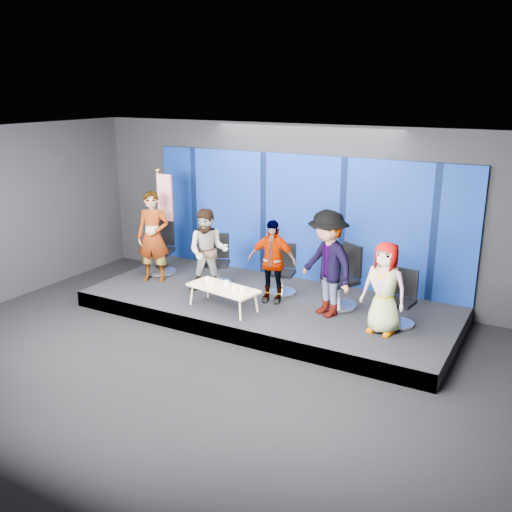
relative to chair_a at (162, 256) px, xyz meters
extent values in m
plane|color=black|center=(2.79, -2.79, -0.68)|extent=(10.00, 10.00, 0.00)
cube|color=black|center=(2.79, 1.21, 1.07)|extent=(10.00, 0.02, 3.50)
cube|color=black|center=(2.79, -2.79, 2.82)|extent=(10.00, 8.00, 0.02)
cube|color=black|center=(2.79, -0.29, -0.53)|extent=(7.00, 3.00, 0.30)
cube|color=#071952|center=(2.79, 1.16, 0.92)|extent=(7.00, 0.08, 2.60)
cylinder|color=silver|center=(0.02, -0.06, -0.35)|extent=(0.84, 0.84, 0.07)
cylinder|color=silver|center=(0.02, -0.06, -0.10)|extent=(0.08, 0.08, 0.44)
cube|color=black|center=(0.02, -0.06, 0.12)|extent=(0.67, 0.67, 0.08)
cube|color=black|center=(-0.07, 0.19, 0.48)|extent=(0.47, 0.21, 0.60)
imported|color=black|center=(0.19, -0.47, 0.56)|extent=(0.80, 0.66, 1.88)
cylinder|color=silver|center=(1.48, -0.06, -0.35)|extent=(0.76, 0.76, 0.06)
cylinder|color=silver|center=(1.48, -0.06, -0.13)|extent=(0.07, 0.07, 0.39)
cube|color=black|center=(1.48, -0.06, 0.06)|extent=(0.61, 0.61, 0.07)
cube|color=black|center=(1.39, 0.15, 0.38)|extent=(0.41, 0.21, 0.53)
imported|color=black|center=(1.57, -0.50, 0.45)|extent=(1.00, 0.90, 1.67)
cylinder|color=silver|center=(2.88, 0.11, -0.35)|extent=(0.64, 0.64, 0.05)
cylinder|color=silver|center=(2.88, 0.11, -0.14)|extent=(0.06, 0.06, 0.37)
cube|color=black|center=(2.88, 0.11, 0.04)|extent=(0.51, 0.51, 0.06)
cube|color=black|center=(2.84, 0.32, 0.34)|extent=(0.40, 0.12, 0.50)
imported|color=black|center=(2.88, -0.34, 0.41)|extent=(0.98, 0.55, 1.57)
cylinder|color=silver|center=(4.12, -0.04, -0.35)|extent=(0.90, 0.90, 0.07)
cylinder|color=silver|center=(4.12, -0.04, -0.10)|extent=(0.08, 0.08, 0.44)
cube|color=black|center=(4.12, -0.04, 0.12)|extent=(0.72, 0.72, 0.08)
cube|color=black|center=(4.25, 0.19, 0.49)|extent=(0.45, 0.29, 0.60)
imported|color=black|center=(4.04, -0.48, 0.57)|extent=(1.41, 1.22, 1.90)
cylinder|color=silver|center=(5.31, -0.31, -0.35)|extent=(0.60, 0.60, 0.05)
cylinder|color=silver|center=(5.31, -0.31, -0.15)|extent=(0.06, 0.06, 0.36)
cube|color=black|center=(5.31, -0.31, 0.03)|extent=(0.48, 0.48, 0.06)
cube|color=black|center=(5.34, -0.10, 0.33)|extent=(0.40, 0.10, 0.49)
imported|color=black|center=(5.14, -0.73, 0.39)|extent=(0.81, 0.58, 1.54)
cube|color=tan|center=(2.29, -1.12, 0.01)|extent=(1.42, 0.78, 0.04)
cylinder|color=tan|center=(1.68, -1.24, -0.20)|extent=(0.04, 0.04, 0.37)
cylinder|color=tan|center=(1.75, -0.81, -0.20)|extent=(0.04, 0.04, 0.37)
cylinder|color=tan|center=(2.84, -1.44, -0.20)|extent=(0.04, 0.04, 0.37)
cylinder|color=tan|center=(2.91, -1.00, -0.20)|extent=(0.04, 0.04, 0.37)
cylinder|color=white|center=(1.87, -1.01, 0.08)|extent=(0.07, 0.07, 0.09)
cylinder|color=white|center=(2.06, -1.14, 0.08)|extent=(0.07, 0.07, 0.09)
cylinder|color=white|center=(2.31, -1.03, 0.08)|extent=(0.08, 0.08, 0.10)
cylinder|color=white|center=(2.57, -1.19, 0.07)|extent=(0.07, 0.07, 0.08)
cylinder|color=white|center=(2.73, -1.18, 0.08)|extent=(0.09, 0.09, 0.10)
cylinder|color=black|center=(-0.13, 0.16, -0.33)|extent=(0.30, 0.30, 0.09)
cylinder|color=#B8913B|center=(-0.13, 0.16, 0.75)|extent=(0.04, 0.04, 2.07)
sphere|color=#B8913B|center=(-0.13, 0.16, 1.83)|extent=(0.10, 0.10, 0.10)
cube|color=red|center=(0.06, 0.14, 1.26)|extent=(0.36, 0.06, 0.99)
camera|label=1|loc=(7.57, -9.33, 3.52)|focal=40.00mm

